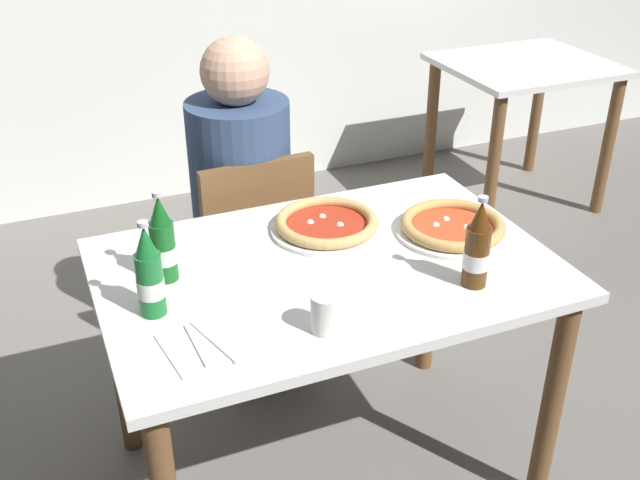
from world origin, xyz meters
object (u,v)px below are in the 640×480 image
Objects in this scene: diner_seated at (243,217)px; beer_bottle_center at (477,248)px; beer_bottle_left at (163,243)px; beer_bottle_right at (149,276)px; pizza_margherita_near at (453,227)px; pizza_marinara_far at (327,224)px; paper_cup at (326,313)px; dining_table_main at (327,301)px; chair_behind_table at (250,249)px; dining_table_background at (523,93)px; napkin_with_cutlery at (206,344)px.

diner_seated is 0.99m from beer_bottle_center.
beer_bottle_right is at bearing -113.51° from beer_bottle_left.
pizza_margherita_near is at bearing -5.11° from beer_bottle_left.
pizza_marinara_far is 0.49m from paper_cup.
chair_behind_table is at bearing 93.07° from dining_table_main.
dining_table_main is 0.63m from chair_behind_table.
chair_behind_table is 0.74m from beer_bottle_left.
beer_bottle_left reaches higher than dining_table_main.
dining_table_background is 2.63m from napkin_with_cutlery.
pizza_marinara_far is (-1.59, -1.23, 0.18)m from dining_table_background.
pizza_marinara_far is at bearing 66.84° from paper_cup.
dining_table_background is at bearing 32.25° from beer_bottle_left.
beer_bottle_right is at bearing 166.69° from beer_bottle_center.
diner_seated reaches higher than dining_table_background.
diner_seated is at bearing 85.01° from paper_cup.
beer_bottle_right is (-0.06, -0.14, 0.00)m from beer_bottle_left.
pizza_marinara_far is 1.31× the size of beer_bottle_left.
diner_seated is 1.86m from dining_table_background.
pizza_margherita_near is 1.31× the size of beer_bottle_right.
diner_seated is 0.96m from paper_cup.
beer_bottle_left is (-0.38, -0.51, 0.37)m from chair_behind_table.
dining_table_background is 3.93× the size of napkin_with_cutlery.
diner_seated is 12.73× the size of paper_cup.
dining_table_background is 2.46m from paper_cup.
diner_seated is 0.79m from pizza_margherita_near.
chair_behind_table reaches higher than dining_table_main.
diner_seated reaches higher than chair_behind_table.
pizza_marinara_far is at bearing 67.49° from dining_table_main.
dining_table_main is at bearing -176.39° from pizza_margherita_near.
beer_bottle_left is at bearing -147.75° from dining_table_background.
beer_bottle_left is at bearing 174.89° from pizza_margherita_near.
chair_behind_table is 0.94m from paper_cup.
dining_table_main is 1.50× the size of dining_table_background.
pizza_margherita_near is at bearing -55.51° from diner_seated.
diner_seated reaches higher than beer_bottle_center.
pizza_marinara_far is (0.11, -0.48, 0.19)m from diner_seated.
beer_bottle_center is (0.34, -0.89, 0.27)m from diner_seated.
beer_bottle_left reaches higher than pizza_marinara_far.
napkin_with_cutlery is (-0.70, 0.01, -0.10)m from beer_bottle_center.
dining_table_background is 1.88m from pizza_margherita_near.
paper_cup is at bearing -174.80° from beer_bottle_center.
dining_table_background is (1.67, 1.41, -0.04)m from dining_table_main.
pizza_margherita_near is (0.40, 0.03, 0.13)m from dining_table_main.
paper_cup reaches higher than napkin_with_cutlery.
chair_behind_table is at bearing 112.07° from beer_bottle_center.
napkin_with_cutlery is (0.02, -0.32, -0.10)m from beer_bottle_left.
diner_seated is (-0.04, 0.66, -0.05)m from dining_table_main.
dining_table_main is at bearing 5.48° from beer_bottle_right.
paper_cup is at bearing -136.78° from dining_table_background.
beer_bottle_center is 1.21× the size of napkin_with_cutlery.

